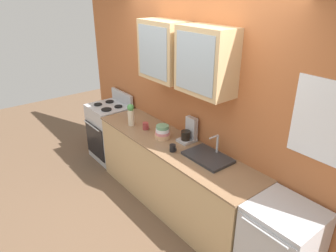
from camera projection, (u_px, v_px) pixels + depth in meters
The scene contains 11 objects.
ground_plane at pixel (172, 204), 4.04m from camera, with size 10.00×10.00×0.00m, color brown.
back_wall_unit at pixel (194, 98), 3.65m from camera, with size 4.81×0.42×2.54m.
counter at pixel (172, 175), 3.86m from camera, with size 2.45×0.61×0.88m.
stove_range at pixel (110, 132), 4.98m from camera, with size 0.61×0.58×1.06m.
sink_faucet at pixel (208, 157), 3.35m from camera, with size 0.50×0.33×0.24m.
bowl_stack at pixel (163, 132), 3.78m from camera, with size 0.19×0.19×0.16m.
vase at pixel (131, 114), 4.09m from camera, with size 0.09×0.09×0.29m.
cup_near_sink at pixel (173, 148), 3.49m from camera, with size 0.10×0.07×0.08m.
cup_near_bowls at pixel (146, 126), 4.01m from camera, with size 0.11×0.08×0.09m.
dishwasher at pixel (279, 250), 2.77m from camera, with size 0.57×0.59×0.88m.
coffee_maker at pixel (189, 132), 3.69m from camera, with size 0.17×0.20×0.29m.
Camera 1 is at (2.54, -2.06, 2.59)m, focal length 33.62 mm.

